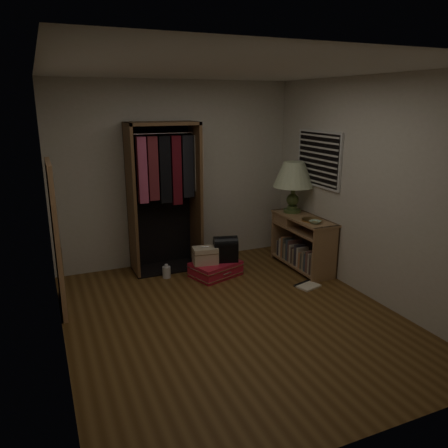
% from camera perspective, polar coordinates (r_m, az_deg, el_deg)
% --- Properties ---
extents(ground, '(4.00, 4.00, 0.00)m').
position_cam_1_polar(ground, '(4.93, 1.20, -12.15)').
color(ground, brown).
rests_on(ground, ground).
extents(room_walls, '(3.52, 4.02, 2.60)m').
position_cam_1_polar(room_walls, '(4.51, 1.95, 5.41)').
color(room_walls, beige).
rests_on(room_walls, ground).
extents(console_bookshelf, '(0.42, 1.12, 0.75)m').
position_cam_1_polar(console_bookshelf, '(6.32, 10.03, -2.16)').
color(console_bookshelf, '#976E49').
rests_on(console_bookshelf, ground).
extents(open_wardrobe, '(1.04, 0.50, 2.05)m').
position_cam_1_polar(open_wardrobe, '(6.06, -7.64, 5.14)').
color(open_wardrobe, brown).
rests_on(open_wardrobe, ground).
extents(floor_mirror, '(0.06, 0.80, 1.70)m').
position_cam_1_polar(floor_mirror, '(5.18, -21.06, -1.70)').
color(floor_mirror, tan).
rests_on(floor_mirror, ground).
extents(pink_suitcase, '(0.76, 0.65, 0.20)m').
position_cam_1_polar(pink_suitcase, '(6.00, -1.10, -5.87)').
color(pink_suitcase, red).
rests_on(pink_suitcase, ground).
extents(train_case, '(0.36, 0.27, 0.24)m').
position_cam_1_polar(train_case, '(5.89, -2.48, -4.11)').
color(train_case, '#C3B395').
rests_on(train_case, pink_suitcase).
extents(black_bag, '(0.37, 0.29, 0.35)m').
position_cam_1_polar(black_bag, '(5.96, 0.21, -3.17)').
color(black_bag, black).
rests_on(black_bag, pink_suitcase).
extents(table_lamp, '(0.69, 0.69, 0.73)m').
position_cam_1_polar(table_lamp, '(6.34, 9.08, 6.26)').
color(table_lamp, '#3F5228').
rests_on(table_lamp, console_bookshelf).
extents(brass_tray, '(0.36, 0.36, 0.02)m').
position_cam_1_polar(brass_tray, '(6.04, 11.43, 0.54)').
color(brass_tray, '#B08443').
rests_on(brass_tray, console_bookshelf).
extents(ceramic_bowl, '(0.20, 0.20, 0.04)m').
position_cam_1_polar(ceramic_bowl, '(5.89, 11.82, 0.25)').
color(ceramic_bowl, '#9DBB9C').
rests_on(ceramic_bowl, console_bookshelf).
extents(white_jug, '(0.12, 0.12, 0.19)m').
position_cam_1_polar(white_jug, '(5.99, -7.52, -6.22)').
color(white_jug, silver).
rests_on(white_jug, ground).
extents(floor_book, '(0.34, 0.30, 0.03)m').
position_cam_1_polar(floor_book, '(5.80, 10.75, -7.89)').
color(floor_book, beige).
rests_on(floor_book, ground).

